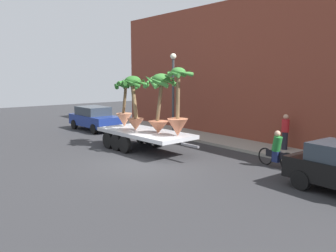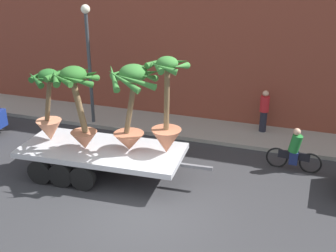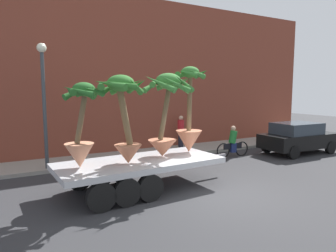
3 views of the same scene
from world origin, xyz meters
name	(u,v)px [view 1 (image 1 of 3)]	position (x,y,z in m)	size (l,w,h in m)	color
ground_plane	(143,164)	(0.00, 0.00, 0.00)	(60.00, 60.00, 0.00)	#2D2D30
sidewalk	(238,144)	(0.00, 6.10, 0.07)	(24.00, 2.20, 0.15)	gray
building_facade	(260,71)	(0.00, 7.80, 3.94)	(24.00, 1.20, 7.87)	brown
flatbed_trailer	(142,135)	(-2.34, 1.52, 0.75)	(6.32, 2.52, 0.98)	#B7BABF
potted_palm_rear	(178,109)	(0.01, 1.90, 2.20)	(1.28, 1.21, 3.07)	#B26647
potted_palm_middle	(160,101)	(-1.06, 1.70, 2.52)	(1.77, 1.77, 2.80)	#B26647
potted_palm_front	(134,99)	(-2.69, 1.33, 2.54)	(1.69, 1.69, 2.69)	#C17251
potted_palm_extra	(125,105)	(-3.91, 1.54, 2.13)	(1.25, 1.31, 2.46)	tan
cyclist	(277,151)	(3.83, 3.91, 0.67)	(1.84, 0.37, 1.54)	black
trailing_car	(94,118)	(-9.47, 2.54, 0.83)	(4.24, 2.00, 1.58)	navy
pedestrian_near_gate	(285,131)	(2.49, 6.56, 1.04)	(0.36, 0.36, 1.71)	black
street_lamp	(173,83)	(-4.44, 5.30, 3.23)	(0.36, 0.36, 4.83)	#383D42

